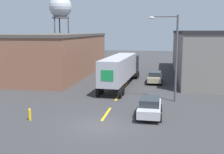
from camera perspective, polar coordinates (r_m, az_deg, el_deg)
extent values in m
plane|color=#333335|center=(21.04, -2.79, -9.87)|extent=(160.00, 160.00, 0.00)
cube|color=gold|center=(23.86, -1.14, -7.49)|extent=(0.20, 3.77, 0.01)
cube|color=gold|center=(30.00, 1.27, -3.97)|extent=(0.20, 3.77, 0.01)
cube|color=gold|center=(36.25, 2.85, -1.65)|extent=(0.20, 3.77, 0.01)
cube|color=brown|center=(45.74, -12.34, 4.28)|extent=(12.50, 24.14, 6.08)
cube|color=#4C4742|center=(45.58, -12.49, 8.34)|extent=(12.70, 24.34, 0.40)
cube|color=slate|center=(46.30, 20.41, 4.26)|extent=(12.04, 27.49, 6.55)
cube|color=#232326|center=(46.16, 20.65, 8.56)|extent=(12.24, 27.69, 0.40)
cube|color=black|center=(41.69, 3.63, 2.41)|extent=(2.40, 3.07, 2.80)
cube|color=#A8A8B2|center=(34.04, 1.47, 1.85)|extent=(2.99, 12.10, 2.78)
cube|color=#198442|center=(28.24, -1.01, 0.29)|extent=(1.30, 0.10, 1.11)
cylinder|color=black|center=(42.07, 5.29, 0.53)|extent=(0.33, 0.99, 0.98)
cylinder|color=black|center=(42.45, 2.12, 0.64)|extent=(0.33, 0.99, 0.98)
cylinder|color=black|center=(40.91, 5.06, 0.28)|extent=(0.33, 0.99, 0.98)
cylinder|color=black|center=(41.30, 1.81, 0.40)|extent=(0.33, 0.99, 0.98)
cylinder|color=black|center=(30.48, 2.18, -2.83)|extent=(0.33, 0.99, 0.98)
cylinder|color=black|center=(31.00, -2.11, -2.62)|extent=(0.33, 0.99, 0.98)
cylinder|color=black|center=(29.14, 1.66, -3.40)|extent=(0.33, 0.99, 0.98)
cylinder|color=black|center=(29.69, -2.83, -3.16)|extent=(0.33, 0.99, 0.98)
cube|color=#B2B2B7|center=(23.34, 7.66, -6.30)|extent=(1.78, 4.56, 0.66)
cube|color=#23282D|center=(23.05, 7.68, -4.92)|extent=(1.57, 2.37, 0.57)
cylinder|color=black|center=(24.78, 9.86, -6.22)|extent=(0.22, 0.66, 0.66)
cylinder|color=black|center=(24.84, 5.73, -6.08)|extent=(0.22, 0.66, 0.66)
cylinder|color=black|center=(22.06, 9.80, -8.17)|extent=(0.22, 0.66, 0.66)
cylinder|color=black|center=(22.13, 5.15, -8.01)|extent=(0.22, 0.66, 0.66)
cube|color=tan|center=(38.11, 8.68, -0.21)|extent=(1.78, 4.56, 0.66)
cube|color=#23282D|center=(37.88, 8.70, 0.67)|extent=(1.57, 2.37, 0.57)
cylinder|color=black|center=(39.55, 10.01, -0.38)|extent=(0.22, 0.66, 0.66)
cylinder|color=black|center=(39.59, 7.44, -0.31)|extent=(0.22, 0.66, 0.66)
cylinder|color=black|center=(36.76, 9.99, -1.12)|extent=(0.22, 0.66, 0.66)
cylinder|color=black|center=(36.80, 7.22, -1.03)|extent=(0.22, 0.66, 0.66)
cylinder|color=#47474C|center=(64.09, -8.79, 7.54)|extent=(0.28, 0.28, 10.02)
cylinder|color=#47474C|center=(66.39, -10.52, 7.56)|extent=(0.28, 0.28, 10.02)
cylinder|color=#47474C|center=(63.57, -11.48, 7.45)|extent=(0.28, 0.28, 10.02)
cylinder|color=#4C4C51|center=(64.71, -10.39, 11.78)|extent=(3.77, 3.77, 0.30)
sphere|color=#B7BCC6|center=(64.85, -10.45, 13.82)|extent=(4.98, 4.98, 4.98)
cylinder|color=#4C4C51|center=(27.90, 12.94, 3.55)|extent=(0.20, 0.20, 8.42)
cylinder|color=#4C4C51|center=(27.76, 10.67, 11.99)|extent=(2.45, 0.11, 0.11)
ellipsoid|color=silver|center=(27.78, 8.07, 11.85)|extent=(0.56, 0.32, 0.22)
cylinder|color=gold|center=(23.05, -16.38, -7.47)|extent=(0.22, 0.22, 0.80)
sphere|color=gold|center=(22.92, -16.43, -6.37)|extent=(0.20, 0.20, 0.20)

